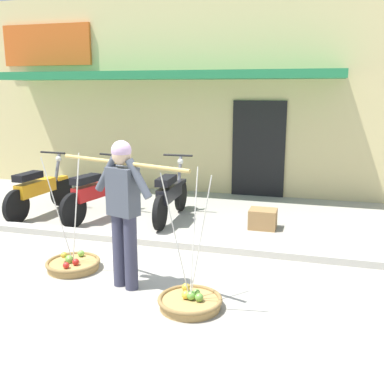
# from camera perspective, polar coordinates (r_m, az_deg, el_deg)

# --- Properties ---
(ground_plane) EXTENTS (90.00, 90.00, 0.00)m
(ground_plane) POSITION_cam_1_polar(r_m,az_deg,el_deg) (6.00, -5.25, -8.95)
(ground_plane) COLOR #9E998C
(sidewalk_curb) EXTENTS (20.00, 0.24, 0.10)m
(sidewalk_curb) POSITION_cam_1_polar(r_m,az_deg,el_deg) (6.60, -3.06, -6.38)
(sidewalk_curb) COLOR #BAB4A5
(sidewalk_curb) RESTS_ON ground
(fruit_vendor) EXTENTS (1.73, 0.62, 1.70)m
(fruit_vendor) POSITION_cam_1_polar(r_m,az_deg,el_deg) (5.04, -8.72, -1.62)
(fruit_vendor) COLOR #38384C
(fruit_vendor) RESTS_ON ground
(fruit_basket_left_side) EXTENTS (0.68, 0.68, 1.45)m
(fruit_basket_left_side) POSITION_cam_1_polar(r_m,az_deg,el_deg) (5.95, -14.86, -8.78)
(fruit_basket_left_side) COLOR #B2894C
(fruit_basket_left_side) RESTS_ON ground
(fruit_basket_right_side) EXTENTS (0.68, 0.68, 1.45)m
(fruit_basket_right_side) POSITION_cam_1_polar(r_m,az_deg,el_deg) (4.82, -0.24, -13.66)
(fruit_basket_right_side) COLOR #B2894C
(fruit_basket_right_side) RESTS_ON ground
(motorcycle_nearest_shop) EXTENTS (0.54, 1.82, 1.09)m
(motorcycle_nearest_shop) POSITION_cam_1_polar(r_m,az_deg,el_deg) (8.54, -18.91, 0.23)
(motorcycle_nearest_shop) COLOR black
(motorcycle_nearest_shop) RESTS_ON ground
(motorcycle_second_in_row) EXTENTS (0.60, 1.79, 1.09)m
(motorcycle_second_in_row) POSITION_cam_1_polar(r_m,az_deg,el_deg) (8.00, -12.09, -0.19)
(motorcycle_second_in_row) COLOR black
(motorcycle_second_in_row) RESTS_ON ground
(motorcycle_third_in_row) EXTENTS (0.54, 1.82, 1.09)m
(motorcycle_third_in_row) POSITION_cam_1_polar(r_m,az_deg,el_deg) (7.74, -2.74, -0.34)
(motorcycle_third_in_row) COLOR black
(motorcycle_third_in_row) RESTS_ON ground
(storefront_building) EXTENTS (13.00, 6.00, 4.20)m
(storefront_building) POSITION_cam_1_polar(r_m,az_deg,el_deg) (12.31, 0.98, 12.36)
(storefront_building) COLOR #DBC684
(storefront_building) RESTS_ON ground
(wooden_crate) EXTENTS (0.44, 0.36, 0.32)m
(wooden_crate) POSITION_cam_1_polar(r_m,az_deg,el_deg) (7.44, 8.97, -3.39)
(wooden_crate) COLOR olive
(wooden_crate) RESTS_ON ground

